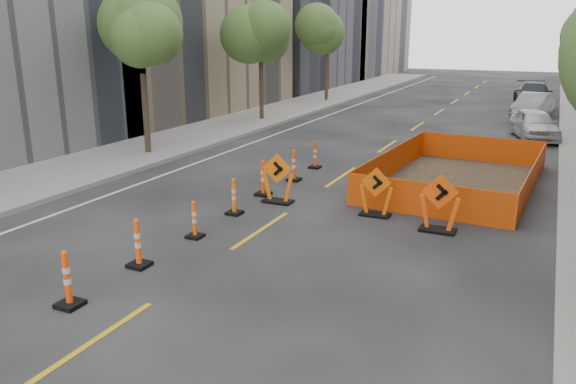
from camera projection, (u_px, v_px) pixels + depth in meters
The scene contains 20 objects.
ground_plane at pixel (166, 293), 10.94m from camera, with size 140.00×140.00×0.00m, color black.
sidewalk_left at pixel (166, 144), 25.03m from camera, with size 4.00×90.00×0.15m, color gray.
bld_left_d at pixel (276, 7), 50.04m from camera, with size 12.00×16.00×14.00m, color #4C4C51.
tree_l_b at pixel (141, 41), 21.82m from camera, with size 2.80×2.80×5.95m.
tree_l_c at pixel (261, 38), 30.51m from camera, with size 2.80×2.80×5.95m.
tree_l_d at pixel (327, 37), 39.21m from camera, with size 2.80×2.80×5.95m.
channelizer_2 at pixel (67, 279), 10.27m from camera, with size 0.44×0.44×1.11m, color #FF470A, non-canonical shape.
channelizer_3 at pixel (138, 243), 12.03m from camera, with size 0.43×0.43×1.10m, color #FF500A, non-canonical shape.
channelizer_4 at pixel (194, 219), 13.76m from camera, with size 0.38×0.38×0.95m, color #FF530A, non-canonical shape.
channelizer_5 at pixel (234, 196), 15.51m from camera, with size 0.41×0.41×1.03m, color #FA600A, non-canonical shape.
channelizer_6 at pixel (263, 178), 17.30m from camera, with size 0.44×0.44×1.12m, color #ED440A, non-canonical shape.
channelizer_7 at pixel (294, 165), 18.99m from camera, with size 0.43×0.43×1.09m, color #E64A09, non-canonical shape.
channelizer_8 at pixel (315, 155), 20.77m from camera, with size 0.40×0.40×1.01m, color #D54108, non-canonical shape.
chevron_sign_left at pixel (278, 178), 16.53m from camera, with size 1.00×0.60×1.50m, color #EF610A, non-canonical shape.
chevron_sign_center at pixel (376, 192), 15.34m from camera, with size 0.92×0.55×1.38m, color #D65709, non-canonical shape.
chevron_sign_right at pixel (439, 203), 14.12m from camera, with size 1.01×0.60×1.51m, color #FD4E0A, non-canonical shape.
safety_fence at pixel (458, 170), 18.60m from camera, with size 4.60×7.83×0.98m, color #EE4A0C, non-canonical shape.
parked_car_near at pixel (534, 124), 26.37m from camera, with size 1.66×4.12×1.40m, color silver.
parked_car_mid at pixel (533, 105), 32.79m from camera, with size 1.53×4.37×1.44m, color gray.
parked_car_far at pixel (533, 95), 37.67m from camera, with size 2.24×5.50×1.60m, color black.
Camera 1 is at (6.39, -8.01, 4.93)m, focal length 35.00 mm.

